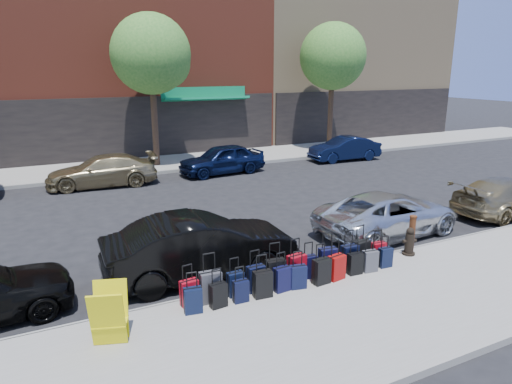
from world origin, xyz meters
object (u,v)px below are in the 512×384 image
tree_right (335,58)px  suitcase_front_5 (296,268)px  display_rack (109,315)px  car_far_2 (222,159)px  car_far_3 (345,149)px  bollard (412,234)px  fire_hydrant (409,242)px  car_near_2 (388,214)px  tree_center (154,56)px  car_far_1 (102,171)px  car_near_1 (202,247)px  car_near_3 (509,196)px

tree_right → suitcase_front_5: size_ratio=7.11×
display_rack → car_far_2: car_far_2 is taller
tree_right → display_rack: size_ratio=6.82×
car_far_3 → bollard: bearing=-25.8°
car_far_3 → fire_hydrant: bearing=-26.2°
bollard → car_near_2: car_near_2 is taller
tree_center → car_far_1: bearing=-139.9°
car_near_1 → car_far_3: bearing=-47.6°
car_far_3 → display_rack: bearing=-45.9°
tree_right → car_far_3: tree_right is taller
fire_hydrant → car_near_2: (0.83, 1.74, 0.16)m
display_rack → car_near_3: 13.74m
tree_right → car_near_2: 15.04m
car_near_1 → car_far_1: car_near_1 is taller
car_near_3 → car_far_3: car_far_3 is taller
car_near_2 → car_far_3: car_near_2 is taller
tree_right → suitcase_front_5: 18.76m
tree_center → car_near_3: bearing=-55.6°
fire_hydrant → car_far_3: car_far_3 is taller
car_far_1 → tree_center: bearing=134.9°
car_near_1 → car_near_2: 6.04m
tree_right → fire_hydrant: tree_right is taller
tree_center → car_near_2: (3.72, -12.55, -4.76)m
fire_hydrant → car_far_3: (6.60, 11.61, 0.15)m
car_near_1 → car_far_1: size_ratio=1.01×
car_far_2 → bollard: bearing=-1.1°
car_far_2 → suitcase_front_5: bearing=-18.7°
tree_center → car_near_3: 16.30m
fire_hydrant → car_near_1: bearing=-179.0°
bollard → car_near_3: car_near_3 is taller
car_near_3 → car_far_3: size_ratio=1.13×
car_near_1 → car_far_2: 11.09m
display_rack → car_near_2: (8.50, 2.37, -0.03)m
display_rack → car_near_3: car_near_3 is taller
tree_center → car_near_2: tree_center is taller
car_near_1 → car_far_1: (-0.85, 10.16, -0.10)m
car_near_1 → car_far_2: bearing=-22.8°
tree_center → display_rack: bearing=-107.8°
car_far_1 → car_far_2: size_ratio=1.11×
fire_hydrant → car_far_3: 13.36m
bollard → suitcase_front_5: bearing=-178.1°
suitcase_front_5 → car_far_1: size_ratio=0.22×
fire_hydrant → display_rack: display_rack is taller
tree_right → car_near_3: (-1.70, -12.87, -4.77)m
suitcase_front_5 → display_rack: bearing=-179.4°
bollard → display_rack: (-7.83, -0.72, 0.00)m
car_far_1 → car_near_2: bearing=39.6°
tree_right → car_far_3: 5.56m
suitcase_front_5 → car_near_2: size_ratio=0.22×
fire_hydrant → car_near_1: (-5.20, 1.47, 0.27)m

